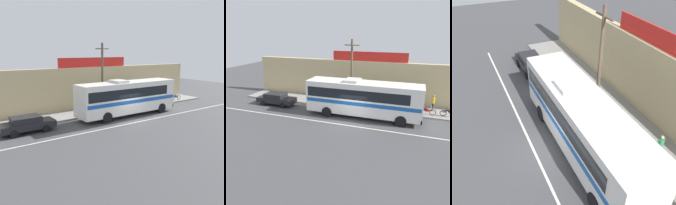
% 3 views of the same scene
% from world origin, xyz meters
% --- Properties ---
extents(ground_plane, '(70.00, 70.00, 0.00)m').
position_xyz_m(ground_plane, '(0.00, 0.00, 0.00)').
color(ground_plane, '#444447').
extents(sidewalk_slab, '(30.00, 3.60, 0.14)m').
position_xyz_m(sidewalk_slab, '(0.00, 5.20, 0.07)').
color(sidewalk_slab, gray).
rests_on(sidewalk_slab, ground_plane).
extents(storefront_facade, '(30.00, 0.70, 4.80)m').
position_xyz_m(storefront_facade, '(0.00, 7.35, 2.40)').
color(storefront_facade, tan).
rests_on(storefront_facade, ground_plane).
extents(storefront_billboard, '(8.89, 0.12, 1.10)m').
position_xyz_m(storefront_billboard, '(-0.05, 7.35, 5.35)').
color(storefront_billboard, red).
rests_on(storefront_billboard, storefront_facade).
extents(road_center_stripe, '(30.00, 0.14, 0.01)m').
position_xyz_m(road_center_stripe, '(0.00, -0.80, 0.00)').
color(road_center_stripe, silver).
rests_on(road_center_stripe, ground_plane).
extents(intercity_bus, '(11.23, 2.65, 3.78)m').
position_xyz_m(intercity_bus, '(0.59, 1.77, 2.07)').
color(intercity_bus, white).
rests_on(intercity_bus, ground_plane).
extents(parked_car, '(4.44, 1.84, 1.37)m').
position_xyz_m(parked_car, '(-9.67, 2.10, 0.74)').
color(parked_car, black).
rests_on(parked_car, ground_plane).
extents(utility_pole, '(1.60, 0.22, 7.32)m').
position_xyz_m(utility_pole, '(-1.13, 3.77, 3.93)').
color(utility_pole, brown).
rests_on(utility_pole, sidewalk_slab).
extents(motorcycle_orange, '(1.90, 0.56, 0.94)m').
position_xyz_m(motorcycle_orange, '(8.92, 4.32, 0.57)').
color(motorcycle_orange, black).
rests_on(motorcycle_orange, sidewalk_slab).
extents(motorcycle_blue, '(1.86, 0.56, 0.94)m').
position_xyz_m(motorcycle_blue, '(6.67, 4.16, 0.57)').
color(motorcycle_blue, black).
rests_on(motorcycle_blue, sidewalk_slab).
extents(motorcycle_red, '(1.85, 0.56, 0.94)m').
position_xyz_m(motorcycle_red, '(10.82, 4.06, 0.57)').
color(motorcycle_red, black).
rests_on(motorcycle_red, sidewalk_slab).
extents(pedestrian_far_left, '(0.30, 0.48, 1.57)m').
position_xyz_m(pedestrian_far_left, '(3.14, 5.26, 1.05)').
color(pedestrian_far_left, black).
rests_on(pedestrian_far_left, sidewalk_slab).
extents(pedestrian_near_shop, '(0.30, 0.48, 1.75)m').
position_xyz_m(pedestrian_near_shop, '(7.36, 5.60, 1.16)').
color(pedestrian_near_shop, black).
rests_on(pedestrian_near_shop, sidewalk_slab).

